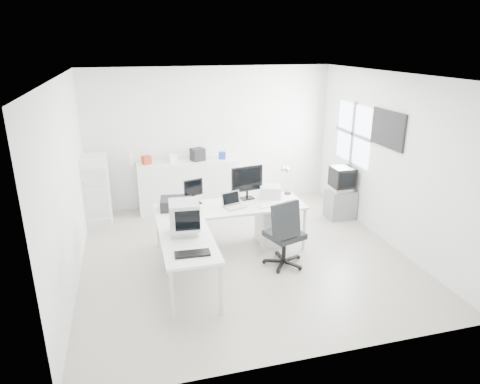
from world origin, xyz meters
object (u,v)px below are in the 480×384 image
object	(u,v)px
crt_tv	(342,179)
filing_cabinet	(97,191)
laptop	(235,202)
office_chair	(285,231)
side_desk	(189,266)
laser_printer	(270,192)
tv_cabinet	(340,204)
inkjet_printer	(176,203)
crt_monitor	(184,219)
drawer_pedestal	(270,226)
main_desk	(230,227)
lcd_monitor_small	(193,192)
sideboard	(189,185)
lcd_monitor_large	(247,182)

from	to	relation	value
crt_tv	filing_cabinet	world-z (taller)	filing_cabinet
laptop	office_chair	size ratio (longest dim) A/B	0.29
side_desk	laptop	distance (m)	1.43
laser_printer	tv_cabinet	size ratio (longest dim) A/B	0.62
inkjet_printer	crt_monitor	distance (m)	0.96
drawer_pedestal	inkjet_printer	xyz separation A→B (m)	(-1.55, 0.05, 0.54)
main_desk	tv_cabinet	bearing A→B (deg)	17.02
main_desk	lcd_monitor_small	size ratio (longest dim) A/B	5.99
tv_cabinet	sideboard	size ratio (longest dim) A/B	0.28
laser_printer	crt_tv	bearing A→B (deg)	34.18
lcd_monitor_small	filing_cabinet	world-z (taller)	filing_cabinet
lcd_monitor_small	filing_cabinet	bearing A→B (deg)	122.06
crt_monitor	tv_cabinet	bearing A→B (deg)	30.68
drawer_pedestal	sideboard	distance (m)	2.21
main_desk	side_desk	size ratio (longest dim) A/B	1.71
lcd_monitor_large	laser_printer	size ratio (longest dim) A/B	1.67
laser_printer	crt_tv	xyz separation A→B (m)	(1.61, 0.50, -0.07)
drawer_pedestal	lcd_monitor_small	size ratio (longest dim) A/B	1.50
laptop	tv_cabinet	size ratio (longest dim) A/B	0.59
lcd_monitor_small	crt_tv	xyz separation A→B (m)	(2.91, 0.47, -0.17)
side_desk	filing_cabinet	bearing A→B (deg)	115.39
laptop	sideboard	world-z (taller)	sideboard
laser_printer	office_chair	xyz separation A→B (m)	(-0.09, -0.97, -0.29)
laser_printer	sideboard	size ratio (longest dim) A/B	0.17
drawer_pedestal	lcd_monitor_large	world-z (taller)	lcd_monitor_large
laptop	crt_monitor	world-z (taller)	crt_monitor
inkjet_printer	filing_cabinet	xyz separation A→B (m)	(-1.29, 1.52, -0.18)
filing_cabinet	main_desk	bearing A→B (deg)	-37.08
lcd_monitor_small	office_chair	xyz separation A→B (m)	(1.21, -1.00, -0.40)
filing_cabinet	sideboard	bearing A→B (deg)	11.15
sideboard	drawer_pedestal	bearing A→B (deg)	-60.36
main_desk	crt_monitor	bearing A→B (deg)	-135.00
inkjet_printer	laptop	bearing A→B (deg)	-4.77
office_chair	sideboard	world-z (taller)	office_chair
crt_tv	tv_cabinet	bearing A→B (deg)	0.00
crt_tv	sideboard	bearing A→B (deg)	155.72
side_desk	laptop	size ratio (longest dim) A/B	4.30
main_desk	lcd_monitor_small	bearing A→B (deg)	155.56
lcd_monitor_small	inkjet_printer	bearing A→B (deg)	-170.68
side_desk	filing_cabinet	xyz separation A→B (m)	(-1.29, 2.72, 0.28)
main_desk	sideboard	world-z (taller)	sideboard
main_desk	lcd_monitor_small	world-z (taller)	lcd_monitor_small
inkjet_printer	filing_cabinet	world-z (taller)	filing_cabinet
filing_cabinet	lcd_monitor_small	bearing A→B (deg)	-40.70
tv_cabinet	lcd_monitor_large	bearing A→B (deg)	-166.78
lcd_monitor_large	office_chair	xyz separation A→B (m)	(0.31, -1.00, -0.48)
lcd_monitor_large	crt_tv	size ratio (longest dim) A/B	1.15
filing_cabinet	drawer_pedestal	bearing A→B (deg)	-28.89
office_chair	crt_tv	bearing A→B (deg)	22.55
laptop	tv_cabinet	distance (m)	2.52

